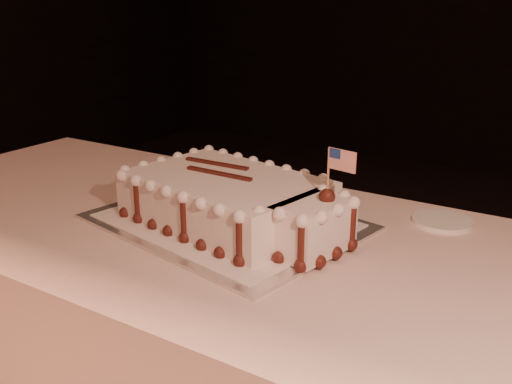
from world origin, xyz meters
The scene contains 4 objects.
cake_board centered at (-0.23, 0.63, 0.75)m, with size 0.57×0.43×0.01m, color silver.
doily centered at (-0.23, 0.63, 0.76)m, with size 0.51×0.39×0.00m, color white.
sheet_cake centered at (-0.20, 0.62, 0.81)m, with size 0.56×0.38×0.21m.
side_plate centered at (0.18, 0.89, 0.76)m, with size 0.13×0.13×0.01m, color white.
Camera 1 is at (0.46, -0.35, 1.24)m, focal length 40.00 mm.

